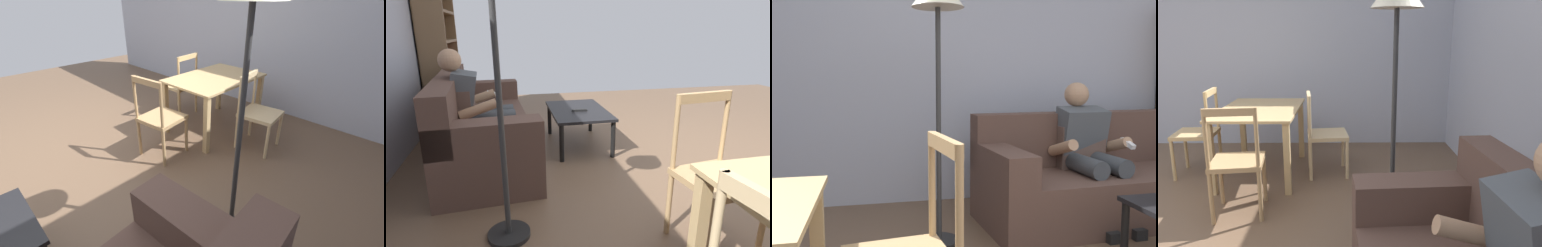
% 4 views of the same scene
% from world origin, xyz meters
% --- Properties ---
extents(wall_back, '(6.05, 0.12, 2.63)m').
position_xyz_m(wall_back, '(0.00, 3.14, 1.31)').
color(wall_back, '#B2B7C6').
rests_on(wall_back, ground_plane).
extents(couch, '(2.24, 1.01, 0.88)m').
position_xyz_m(couch, '(0.91, 2.29, 0.33)').
color(couch, brown).
rests_on(couch, ground_plane).
extents(person_lounging, '(0.61, 0.87, 1.15)m').
position_xyz_m(person_lounging, '(0.74, 2.28, 0.59)').
color(person_lounging, '#4C5156').
rests_on(person_lounging, ground_plane).
extents(floor_lamp, '(0.36, 0.36, 1.90)m').
position_xyz_m(floor_lamp, '(-0.57, 2.03, 1.61)').
color(floor_lamp, black).
rests_on(floor_lamp, ground_plane).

